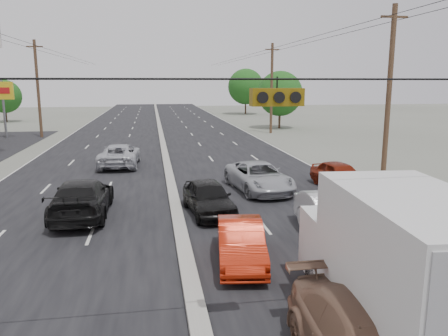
{
  "coord_description": "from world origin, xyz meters",
  "views": [
    {
      "loc": [
        -0.95,
        -8.44,
        5.74
      ],
      "look_at": [
        1.98,
        9.29,
        2.2
      ],
      "focal_mm": 35.0,
      "sensor_mm": 36.0,
      "label": 1
    }
  ],
  "objects_px": {
    "tree_left_far": "(4,96)",
    "tree_right_mid": "(280,94)",
    "pole_sign_far": "(3,95)",
    "box_truck": "(397,265)",
    "oncoming_far": "(120,155)",
    "queue_car_a": "(208,198)",
    "tree_right_far": "(246,87)",
    "red_sedan": "(241,243)",
    "queue_car_d": "(388,220)",
    "queue_car_e": "(340,176)",
    "queue_car_b": "(332,217)",
    "queue_car_c": "(259,177)",
    "utility_pole_right_b": "(389,93)",
    "utility_pole_right_c": "(272,88)",
    "utility_pole_left_c": "(38,88)",
    "oncoming_near": "(82,198)"
  },
  "relations": [
    {
      "from": "red_sedan",
      "to": "queue_car_b",
      "type": "bearing_deg",
      "value": 32.19
    },
    {
      "from": "queue_car_d",
      "to": "oncoming_near",
      "type": "height_order",
      "value": "oncoming_near"
    },
    {
      "from": "red_sedan",
      "to": "queue_car_b",
      "type": "xyz_separation_m",
      "value": [
        3.84,
        1.77,
        0.12
      ]
    },
    {
      "from": "utility_pole_right_c",
      "to": "box_truck",
      "type": "bearing_deg",
      "value": -101.63
    },
    {
      "from": "oncoming_near",
      "to": "oncoming_far",
      "type": "relative_size",
      "value": 1.01
    },
    {
      "from": "queue_car_a",
      "to": "oncoming_near",
      "type": "xyz_separation_m",
      "value": [
        -5.43,
        0.56,
        0.07
      ]
    },
    {
      "from": "utility_pole_right_c",
      "to": "queue_car_c",
      "type": "distance_m",
      "value": 27.77
    },
    {
      "from": "tree_right_far",
      "to": "oncoming_near",
      "type": "distance_m",
      "value": 62.86
    },
    {
      "from": "tree_left_far",
      "to": "tree_right_mid",
      "type": "xyz_separation_m",
      "value": [
        37.0,
        -15.0,
        0.62
      ]
    },
    {
      "from": "pole_sign_far",
      "to": "tree_right_far",
      "type": "height_order",
      "value": "tree_right_far"
    },
    {
      "from": "box_truck",
      "to": "queue_car_c",
      "type": "bearing_deg",
      "value": 92.85
    },
    {
      "from": "utility_pole_left_c",
      "to": "utility_pole_right_b",
      "type": "height_order",
      "value": "same"
    },
    {
      "from": "pole_sign_far",
      "to": "queue_car_a",
      "type": "distance_m",
      "value": 34.87
    },
    {
      "from": "pole_sign_far",
      "to": "oncoming_near",
      "type": "height_order",
      "value": "pole_sign_far"
    },
    {
      "from": "queue_car_d",
      "to": "queue_car_e",
      "type": "height_order",
      "value": "queue_car_e"
    },
    {
      "from": "utility_pole_right_b",
      "to": "tree_left_far",
      "type": "distance_m",
      "value": 56.72
    },
    {
      "from": "tree_left_far",
      "to": "queue_car_e",
      "type": "height_order",
      "value": "tree_left_far"
    },
    {
      "from": "queue_car_b",
      "to": "oncoming_far",
      "type": "distance_m",
      "value": 18.08
    },
    {
      "from": "queue_car_a",
      "to": "queue_car_e",
      "type": "distance_m",
      "value": 8.44
    },
    {
      "from": "tree_left_far",
      "to": "oncoming_far",
      "type": "xyz_separation_m",
      "value": [
        18.77,
        -37.87,
        -2.94
      ]
    },
    {
      "from": "utility_pole_right_b",
      "to": "oncoming_near",
      "type": "distance_m",
      "value": 17.65
    },
    {
      "from": "oncoming_far",
      "to": "red_sedan",
      "type": "bearing_deg",
      "value": 108.15
    },
    {
      "from": "pole_sign_far",
      "to": "box_truck",
      "type": "distance_m",
      "value": 45.12
    },
    {
      "from": "queue_car_d",
      "to": "pole_sign_far",
      "type": "bearing_deg",
      "value": 122.84
    },
    {
      "from": "queue_car_a",
      "to": "utility_pole_right_b",
      "type": "bearing_deg",
      "value": 17.55
    },
    {
      "from": "box_truck",
      "to": "queue_car_c",
      "type": "relative_size",
      "value": 1.32
    },
    {
      "from": "tree_right_mid",
      "to": "queue_car_a",
      "type": "distance_m",
      "value": 37.71
    },
    {
      "from": "queue_car_e",
      "to": "utility_pole_right_c",
      "type": "bearing_deg",
      "value": 75.19
    },
    {
      "from": "red_sedan",
      "to": "queue_car_d",
      "type": "bearing_deg",
      "value": 20.39
    },
    {
      "from": "pole_sign_far",
      "to": "utility_pole_right_c",
      "type": "bearing_deg",
      "value": 0.0
    },
    {
      "from": "tree_left_far",
      "to": "red_sedan",
      "type": "height_order",
      "value": "tree_left_far"
    },
    {
      "from": "queue_car_b",
      "to": "oncoming_far",
      "type": "relative_size",
      "value": 0.86
    },
    {
      "from": "queue_car_b",
      "to": "queue_car_c",
      "type": "bearing_deg",
      "value": 100.86
    },
    {
      "from": "utility_pole_right_b",
      "to": "oncoming_far",
      "type": "height_order",
      "value": "utility_pole_right_b"
    },
    {
      "from": "queue_car_a",
      "to": "queue_car_e",
      "type": "relative_size",
      "value": 1.02
    },
    {
      "from": "red_sedan",
      "to": "box_truck",
      "type": "bearing_deg",
      "value": -55.35
    },
    {
      "from": "utility_pole_right_b",
      "to": "oncoming_far",
      "type": "bearing_deg",
      "value": 155.63
    },
    {
      "from": "utility_pole_left_c",
      "to": "queue_car_c",
      "type": "relative_size",
      "value": 1.85
    },
    {
      "from": "utility_pole_right_b",
      "to": "queue_car_a",
      "type": "relative_size",
      "value": 2.29
    },
    {
      "from": "utility_pole_right_b",
      "to": "box_truck",
      "type": "height_order",
      "value": "utility_pole_right_b"
    },
    {
      "from": "utility_pole_right_c",
      "to": "queue_car_e",
      "type": "distance_m",
      "value": 27.08
    },
    {
      "from": "utility_pole_left_c",
      "to": "oncoming_far",
      "type": "bearing_deg",
      "value": -62.59
    },
    {
      "from": "tree_right_far",
      "to": "utility_pole_right_b",
      "type": "bearing_deg",
      "value": -93.64
    },
    {
      "from": "box_truck",
      "to": "pole_sign_far",
      "type": "bearing_deg",
      "value": 121.09
    },
    {
      "from": "utility_pole_left_c",
      "to": "tree_right_mid",
      "type": "relative_size",
      "value": 1.4
    },
    {
      "from": "pole_sign_far",
      "to": "queue_car_a",
      "type": "xyz_separation_m",
      "value": [
        17.4,
        -29.99,
        -3.66
      ]
    },
    {
      "from": "utility_pole_right_c",
      "to": "queue_car_b",
      "type": "xyz_separation_m",
      "value": [
        -6.92,
        -33.66,
        -4.32
      ]
    },
    {
      "from": "pole_sign_far",
      "to": "tree_right_mid",
      "type": "height_order",
      "value": "tree_right_mid"
    },
    {
      "from": "utility_pole_right_c",
      "to": "utility_pole_right_b",
      "type": "bearing_deg",
      "value": -90.0
    },
    {
      "from": "utility_pole_left_c",
      "to": "tree_right_far",
      "type": "relative_size",
      "value": 1.23
    }
  ]
}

